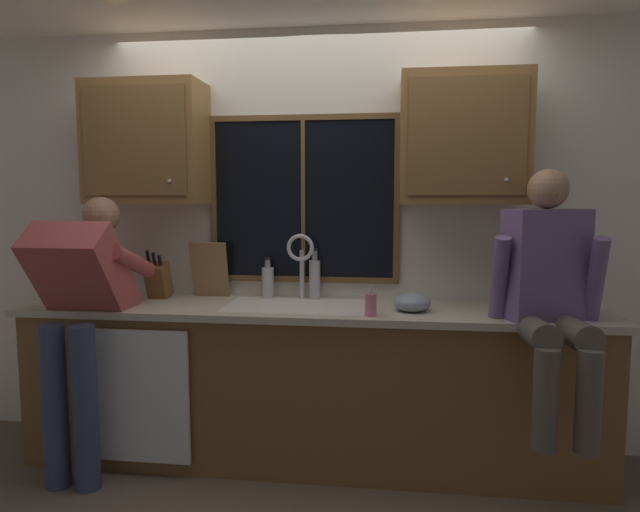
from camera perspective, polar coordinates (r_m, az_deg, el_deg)
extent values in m
cube|color=silver|center=(3.46, -0.24, 1.72)|extent=(5.65, 0.12, 2.55)
cube|color=black|center=(3.40, -1.71, 5.85)|extent=(1.10, 0.02, 0.95)
cube|color=brown|center=(3.42, -1.77, 14.13)|extent=(1.17, 0.02, 0.04)
cube|color=brown|center=(3.43, -1.71, -2.41)|extent=(1.17, 0.02, 0.04)
cube|color=brown|center=(3.52, -10.94, 5.75)|extent=(0.03, 0.02, 0.95)
cube|color=brown|center=(3.35, 7.95, 5.80)|extent=(0.04, 0.02, 0.95)
cube|color=brown|center=(3.39, -1.74, 5.85)|extent=(0.02, 0.02, 0.95)
cube|color=brown|center=(3.30, -1.05, -13.38)|extent=(3.25, 0.58, 0.88)
cube|color=beige|center=(3.15, -1.12, -5.60)|extent=(3.31, 0.62, 0.04)
cube|color=white|center=(3.26, -18.48, -13.59)|extent=(0.60, 0.02, 0.74)
cube|color=olive|center=(3.53, -17.46, 11.03)|extent=(0.69, 0.33, 0.72)
cube|color=brown|center=(3.38, -18.70, 11.23)|extent=(0.61, 0.01, 0.62)
sphere|color=#B2B2B7|center=(3.27, -15.32, 7.47)|extent=(0.02, 0.02, 0.02)
cube|color=olive|center=(3.24, 14.57, 11.59)|extent=(0.69, 0.33, 0.72)
cube|color=brown|center=(3.07, 14.98, 11.90)|extent=(0.61, 0.01, 0.62)
sphere|color=#B2B2B7|center=(3.08, 18.75, 7.47)|extent=(0.02, 0.02, 0.02)
cube|color=white|center=(3.17, -2.51, -5.34)|extent=(0.80, 0.46, 0.02)
cube|color=beige|center=(3.23, -6.02, -6.97)|extent=(0.36, 0.42, 0.20)
cube|color=beige|center=(3.17, 1.10, -7.21)|extent=(0.36, 0.42, 0.20)
cube|color=white|center=(3.19, -2.50, -7.10)|extent=(0.04, 0.42, 0.20)
cylinder|color=silver|center=(3.36, -1.88, -1.93)|extent=(0.03, 0.03, 0.30)
torus|color=silver|center=(3.28, -2.06, 0.86)|extent=(0.16, 0.02, 0.16)
cylinder|color=silver|center=(3.36, -0.53, -3.65)|extent=(0.03, 0.03, 0.09)
cylinder|color=#384260|center=(3.32, -25.72, -13.84)|extent=(0.13, 0.13, 0.88)
cylinder|color=#384260|center=(3.24, -23.12, -14.25)|extent=(0.13, 0.13, 0.88)
cube|color=#B24C4C|center=(3.26, -23.40, -1.86)|extent=(0.44, 0.52, 0.60)
sphere|color=#A57A5B|center=(3.43, -21.67, 3.97)|extent=(0.21, 0.21, 0.21)
cylinder|color=#B24C4C|center=(3.52, -25.02, -0.56)|extent=(0.09, 0.52, 0.26)
cylinder|color=#B24C4C|center=(3.31, -18.56, -0.70)|extent=(0.09, 0.52, 0.26)
cylinder|color=#595147|center=(2.83, 21.35, -7.34)|extent=(0.14, 0.43, 0.16)
cylinder|color=#595147|center=(2.88, 24.85, -7.27)|extent=(0.14, 0.43, 0.16)
cylinder|color=#595147|center=(2.70, 22.29, -13.57)|extent=(0.11, 0.11, 0.46)
cylinder|color=#595147|center=(2.75, 26.01, -13.37)|extent=(0.11, 0.11, 0.46)
cube|color=slate|center=(3.02, 22.23, -0.80)|extent=(0.44, 0.32, 0.56)
sphere|color=#A57A5B|center=(3.00, 22.52, 6.43)|extent=(0.20, 0.20, 0.20)
cylinder|color=slate|center=(2.93, 18.06, -2.43)|extent=(0.08, 0.20, 0.47)
cylinder|color=slate|center=(3.05, 26.60, -2.45)|extent=(0.08, 0.20, 0.47)
cube|color=brown|center=(3.53, -16.36, -2.53)|extent=(0.12, 0.18, 0.25)
cylinder|color=black|center=(3.48, -17.34, -0.16)|extent=(0.02, 0.05, 0.09)
cylinder|color=black|center=(3.46, -16.79, -0.28)|extent=(0.02, 0.04, 0.08)
cylinder|color=black|center=(3.45, -16.25, -0.41)|extent=(0.02, 0.04, 0.06)
cube|color=#997047|center=(3.49, -11.35, -1.40)|extent=(0.23, 0.09, 0.35)
ellipsoid|color=#8C99A8|center=(3.06, 9.46, -4.75)|extent=(0.21, 0.21, 0.10)
cylinder|color=pink|center=(2.90, 5.27, -5.06)|extent=(0.06, 0.06, 0.12)
cylinder|color=silver|center=(2.89, 5.28, -3.57)|extent=(0.02, 0.02, 0.04)
cylinder|color=silver|center=(2.87, 5.28, -3.19)|extent=(0.01, 0.04, 0.01)
cylinder|color=#B7B7BC|center=(3.40, -5.42, -2.79)|extent=(0.07, 0.07, 0.19)
cylinder|color=#929296|center=(3.39, -5.44, -0.81)|extent=(0.03, 0.03, 0.05)
cylinder|color=black|center=(3.38, -5.44, -0.31)|extent=(0.04, 0.04, 0.01)
cylinder|color=#B7B7BC|center=(3.35, -0.55, -2.48)|extent=(0.07, 0.07, 0.24)
cylinder|color=#929296|center=(3.34, -0.56, 0.03)|extent=(0.03, 0.03, 0.06)
cylinder|color=black|center=(3.33, -0.56, 0.64)|extent=(0.03, 0.03, 0.01)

